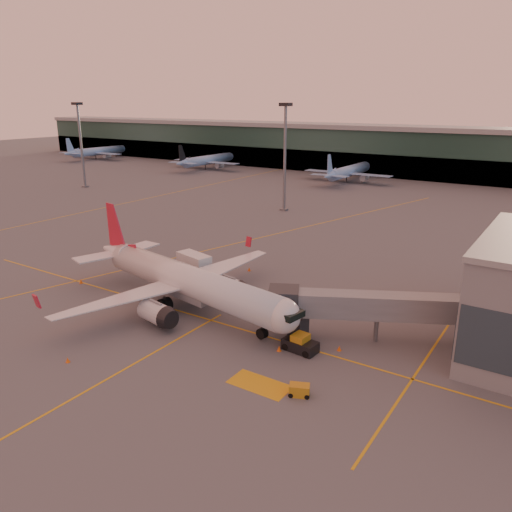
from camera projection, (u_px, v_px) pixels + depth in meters
The scene contains 16 objects.
ground at pixel (153, 325), 60.45m from camera, with size 600.00×600.00×0.00m, color #4C4F54.
taxi_markings at pixel (285, 237), 99.80m from camera, with size 100.12×173.00×0.01m.
terminal at pixel (446, 153), 171.05m from camera, with size 400.00×20.00×17.60m.
mast_west_far at pixel (81, 139), 152.62m from camera, with size 2.40×2.40×25.60m.
mast_west_near at pixel (285, 150), 119.18m from camera, with size 2.40×2.40×25.60m.
distant_aircraft_row at pixel (276, 175), 182.79m from camera, with size 225.00×34.00×13.00m.
main_airplane at pixel (184, 281), 64.56m from camera, with size 38.25×34.71×11.59m.
jet_bridge at pixel (391, 309), 55.29m from camera, with size 23.94×14.11×5.78m.
catering_truck at pixel (194, 266), 74.09m from camera, with size 6.09×3.76×4.40m.
gpu_cart at pixel (299, 390), 45.88m from camera, with size 2.21×1.81×1.12m.
pushback_tug at pixel (300, 344), 54.07m from camera, with size 3.96×2.40×1.94m.
cone_nose at pixel (339, 348), 54.24m from camera, with size 0.45×0.45×0.58m.
cone_tail at pixel (81, 281), 74.25m from camera, with size 0.50×0.50×0.64m.
cone_wing_right at pixel (68, 360), 51.82m from camera, with size 0.44×0.44×0.56m.
cone_wing_left at pixel (249, 269), 79.66m from camera, with size 0.48×0.48×0.61m.
cone_fwd at pixel (279, 349), 54.15m from camera, with size 0.48×0.48×0.62m.
Camera 1 is at (40.73, -39.31, 26.04)m, focal length 35.00 mm.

